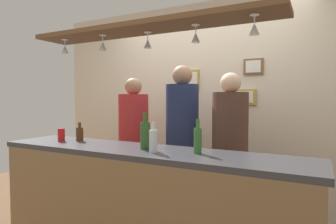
{
  "coord_description": "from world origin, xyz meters",
  "views": [
    {
      "loc": [
        1.27,
        -2.31,
        1.42
      ],
      "look_at": [
        0.0,
        0.1,
        1.29
      ],
      "focal_mm": 30.8,
      "sensor_mm": 36.0,
      "label": 1
    }
  ],
  "objects_px": {
    "person_middle_navy_shirt": "(182,132)",
    "picture_frame_crest": "(192,80)",
    "bottle_champagne_green": "(145,135)",
    "picture_frame_upper_small": "(253,67)",
    "person_left_red_shirt": "(134,136)",
    "person_right_brown_shirt": "(230,142)",
    "picture_frame_lower_pair": "(243,97)",
    "bottle_beer_green_import": "(198,140)",
    "bottle_soda_clear": "(153,140)",
    "bottle_beer_brown_stubby": "(80,134)",
    "drink_can": "(61,135)"
  },
  "relations": [
    {
      "from": "person_middle_navy_shirt",
      "to": "picture_frame_crest",
      "type": "relative_size",
      "value": 6.76
    },
    {
      "from": "bottle_champagne_green",
      "to": "picture_frame_upper_small",
      "type": "bearing_deg",
      "value": 67.97
    },
    {
      "from": "person_left_red_shirt",
      "to": "picture_frame_crest",
      "type": "distance_m",
      "value": 1.03
    },
    {
      "from": "person_right_brown_shirt",
      "to": "picture_frame_upper_small",
      "type": "distance_m",
      "value": 1.03
    },
    {
      "from": "picture_frame_lower_pair",
      "to": "bottle_beer_green_import",
      "type": "bearing_deg",
      "value": -90.6
    },
    {
      "from": "person_left_red_shirt",
      "to": "picture_frame_upper_small",
      "type": "bearing_deg",
      "value": 29.36
    },
    {
      "from": "bottle_beer_green_import",
      "to": "bottle_soda_clear",
      "type": "relative_size",
      "value": 1.13
    },
    {
      "from": "bottle_soda_clear",
      "to": "bottle_beer_brown_stubby",
      "type": "xyz_separation_m",
      "value": [
        -0.93,
        0.17,
        -0.02
      ]
    },
    {
      "from": "person_left_red_shirt",
      "to": "picture_frame_upper_small",
      "type": "height_order",
      "value": "picture_frame_upper_small"
    },
    {
      "from": "person_left_red_shirt",
      "to": "picture_frame_crest",
      "type": "height_order",
      "value": "picture_frame_crest"
    },
    {
      "from": "person_middle_navy_shirt",
      "to": "bottle_champagne_green",
      "type": "distance_m",
      "value": 0.74
    },
    {
      "from": "bottle_beer_brown_stubby",
      "to": "picture_frame_crest",
      "type": "bearing_deg",
      "value": 64.99
    },
    {
      "from": "bottle_beer_green_import",
      "to": "drink_can",
      "type": "xyz_separation_m",
      "value": [
        -1.39,
        -0.04,
        -0.04
      ]
    },
    {
      "from": "person_right_brown_shirt",
      "to": "bottle_beer_brown_stubby",
      "type": "relative_size",
      "value": 9.23
    },
    {
      "from": "person_left_red_shirt",
      "to": "bottle_champagne_green",
      "type": "height_order",
      "value": "person_left_red_shirt"
    },
    {
      "from": "bottle_soda_clear",
      "to": "picture_frame_crest",
      "type": "bearing_deg",
      "value": 101.78
    },
    {
      "from": "person_left_red_shirt",
      "to": "bottle_champagne_green",
      "type": "distance_m",
      "value": 0.97
    },
    {
      "from": "bottle_beer_brown_stubby",
      "to": "person_middle_navy_shirt",
      "type": "bearing_deg",
      "value": 39.64
    },
    {
      "from": "person_middle_navy_shirt",
      "to": "bottle_beer_brown_stubby",
      "type": "xyz_separation_m",
      "value": [
        -0.79,
        -0.65,
        0.01
      ]
    },
    {
      "from": "person_middle_navy_shirt",
      "to": "bottle_champagne_green",
      "type": "bearing_deg",
      "value": -89.11
    },
    {
      "from": "picture_frame_upper_small",
      "to": "bottle_soda_clear",
      "type": "bearing_deg",
      "value": -106.41
    },
    {
      "from": "picture_frame_upper_small",
      "to": "picture_frame_crest",
      "type": "bearing_deg",
      "value": 180.0
    },
    {
      "from": "person_right_brown_shirt",
      "to": "bottle_beer_brown_stubby",
      "type": "distance_m",
      "value": 1.45
    },
    {
      "from": "person_middle_navy_shirt",
      "to": "picture_frame_upper_small",
      "type": "bearing_deg",
      "value": 49.12
    },
    {
      "from": "picture_frame_lower_pair",
      "to": "picture_frame_upper_small",
      "type": "relative_size",
      "value": 1.36
    },
    {
      "from": "bottle_beer_brown_stubby",
      "to": "drink_can",
      "type": "relative_size",
      "value": 1.48
    },
    {
      "from": "bottle_beer_green_import",
      "to": "drink_can",
      "type": "height_order",
      "value": "bottle_beer_green_import"
    },
    {
      "from": "person_middle_navy_shirt",
      "to": "picture_frame_lower_pair",
      "type": "xyz_separation_m",
      "value": [
        0.47,
        0.67,
        0.37
      ]
    },
    {
      "from": "bottle_champagne_green",
      "to": "drink_can",
      "type": "xyz_separation_m",
      "value": [
        -0.95,
        -0.01,
        -0.06
      ]
    },
    {
      "from": "person_right_brown_shirt",
      "to": "bottle_soda_clear",
      "type": "height_order",
      "value": "person_right_brown_shirt"
    },
    {
      "from": "picture_frame_crest",
      "to": "person_right_brown_shirt",
      "type": "bearing_deg",
      "value": -44.74
    },
    {
      "from": "person_middle_navy_shirt",
      "to": "drink_can",
      "type": "height_order",
      "value": "person_middle_navy_shirt"
    },
    {
      "from": "picture_frame_crest",
      "to": "bottle_beer_brown_stubby",
      "type": "bearing_deg",
      "value": -115.01
    },
    {
      "from": "bottle_soda_clear",
      "to": "picture_frame_upper_small",
      "type": "bearing_deg",
      "value": 73.59
    },
    {
      "from": "person_middle_navy_shirt",
      "to": "person_right_brown_shirt",
      "type": "bearing_deg",
      "value": 0.0
    },
    {
      "from": "bottle_soda_clear",
      "to": "person_right_brown_shirt",
      "type": "bearing_deg",
      "value": 66.09
    },
    {
      "from": "person_right_brown_shirt",
      "to": "drink_can",
      "type": "relative_size",
      "value": 13.62
    },
    {
      "from": "bottle_beer_brown_stubby",
      "to": "bottle_champagne_green",
      "type": "height_order",
      "value": "bottle_champagne_green"
    },
    {
      "from": "person_middle_navy_shirt",
      "to": "picture_frame_lower_pair",
      "type": "height_order",
      "value": "person_middle_navy_shirt"
    },
    {
      "from": "person_middle_navy_shirt",
      "to": "bottle_beer_brown_stubby",
      "type": "relative_size",
      "value": 9.76
    },
    {
      "from": "bottle_champagne_green",
      "to": "picture_frame_upper_small",
      "type": "xyz_separation_m",
      "value": [
        0.57,
        1.4,
        0.65
      ]
    },
    {
      "from": "bottle_beer_brown_stubby",
      "to": "picture_frame_crest",
      "type": "distance_m",
      "value": 1.56
    },
    {
      "from": "person_left_red_shirt",
      "to": "bottle_soda_clear",
      "type": "bearing_deg",
      "value": -47.6
    },
    {
      "from": "person_left_red_shirt",
      "to": "bottle_champagne_green",
      "type": "relative_size",
      "value": 5.49
    },
    {
      "from": "person_left_red_shirt",
      "to": "picture_frame_lower_pair",
      "type": "height_order",
      "value": "person_left_red_shirt"
    },
    {
      "from": "person_middle_navy_shirt",
      "to": "bottle_beer_brown_stubby",
      "type": "bearing_deg",
      "value": -140.36
    },
    {
      "from": "bottle_soda_clear",
      "to": "bottle_beer_brown_stubby",
      "type": "distance_m",
      "value": 0.94
    },
    {
      "from": "person_right_brown_shirt",
      "to": "picture_frame_lower_pair",
      "type": "bearing_deg",
      "value": 92.98
    },
    {
      "from": "drink_can",
      "to": "picture_frame_lower_pair",
      "type": "distance_m",
      "value": 2.03
    },
    {
      "from": "bottle_soda_clear",
      "to": "picture_frame_crest",
      "type": "xyz_separation_m",
      "value": [
        -0.31,
        1.49,
        0.55
      ]
    }
  ]
}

